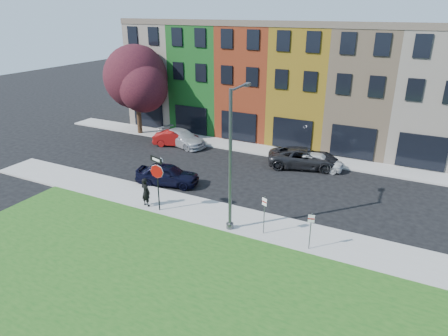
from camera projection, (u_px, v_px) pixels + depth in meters
The scene contains 15 objects.
ground at pixel (195, 241), 21.00m from camera, with size 120.00×120.00×0.00m, color black.
sidewalk_near at pixel (252, 224), 22.62m from camera, with size 40.00×3.00×0.12m, color #999691.
sidewalk_far at pixel (254, 149), 34.64m from camera, with size 40.00×2.40×0.12m, color #999691.
rowhouse_block at pixel (285, 81), 37.70m from camera, with size 30.00×10.12×10.00m.
stop_sign at pixel (157, 173), 23.11m from camera, with size 1.01×0.35×3.42m.
man at pixel (146, 192), 24.22m from camera, with size 0.73×0.55×1.83m, color black.
sedan_near at pixel (167, 174), 27.53m from camera, with size 4.64×2.73×1.48m, color black.
parked_car_red at pixel (176, 138), 35.36m from camera, with size 4.25×2.67×1.32m, color maroon.
parked_car_silver at pixel (182, 138), 35.38m from camera, with size 5.16×3.15×1.40m, color #ABABB0.
parked_car_dark at pixel (304, 158), 30.53m from camera, with size 5.87×3.93×1.50m, color black.
parked_car_white at pixel (317, 161), 30.16m from camera, with size 3.97×1.96×1.30m, color white.
street_lamp at pixel (232, 161), 20.78m from camera, with size 0.40×2.58×7.71m.
parking_sign_a at pixel (264, 211), 21.02m from camera, with size 0.30×0.16×2.22m.
parking_sign_b at pixel (311, 227), 19.69m from camera, with size 0.31×0.14×2.01m.
tree_purple at pixel (137, 79), 36.90m from camera, with size 7.06×6.17×8.30m.
Camera 1 is at (9.56, -15.37, 11.45)m, focal length 32.00 mm.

